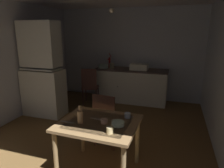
% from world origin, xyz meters
% --- Properties ---
extents(ground_plane, '(4.94, 4.94, 0.00)m').
position_xyz_m(ground_plane, '(0.00, 0.00, 0.00)').
color(ground_plane, brown).
extents(wall_back, '(4.01, 0.10, 2.45)m').
position_xyz_m(wall_back, '(0.00, 2.02, 1.23)').
color(wall_back, silver).
rests_on(wall_back, ground).
extents(wall_left, '(0.10, 4.04, 2.45)m').
position_xyz_m(wall_left, '(-2.01, 0.00, 1.23)').
color(wall_left, silver).
rests_on(wall_left, ground).
extents(hutch_cabinet, '(0.90, 0.47, 2.05)m').
position_xyz_m(hutch_cabinet, '(-1.49, 0.18, 0.96)').
color(hutch_cabinet, silver).
rests_on(hutch_cabinet, ground).
extents(counter_cabinet, '(1.89, 0.64, 0.88)m').
position_xyz_m(counter_cabinet, '(0.17, 1.65, 0.44)').
color(counter_cabinet, silver).
rests_on(counter_cabinet, ground).
extents(sink_basin, '(0.44, 0.34, 0.15)m').
position_xyz_m(sink_basin, '(0.37, 1.65, 0.96)').
color(sink_basin, white).
rests_on(sink_basin, counter_cabinet).
extents(hand_pump, '(0.05, 0.27, 0.39)m').
position_xyz_m(hand_pump, '(-0.45, 1.70, 1.05)').
color(hand_pump, '#B21E19').
rests_on(hand_pump, counter_cabinet).
extents(mixing_bowl_counter, '(0.27, 0.27, 0.10)m').
position_xyz_m(mixing_bowl_counter, '(-0.60, 1.60, 0.93)').
color(mixing_bowl_counter, '#ADD1C1').
rests_on(mixing_bowl_counter, counter_cabinet).
extents(stoneware_crock, '(0.13, 0.13, 0.13)m').
position_xyz_m(stoneware_crock, '(-0.38, 1.67, 0.95)').
color(stoneware_crock, beige).
rests_on(stoneware_crock, counter_cabinet).
extents(dining_table, '(1.01, 0.85, 0.73)m').
position_xyz_m(dining_table, '(0.40, -1.26, 0.63)').
color(dining_table, '#98764B').
rests_on(dining_table, ground).
extents(chair_far_side, '(0.45, 0.45, 0.91)m').
position_xyz_m(chair_far_side, '(0.28, -0.61, 0.49)').
color(chair_far_side, '#4B2E21').
rests_on(chair_far_side, ground).
extents(chair_by_counter, '(0.48, 0.48, 0.96)m').
position_xyz_m(chair_by_counter, '(-0.77, 1.08, 0.50)').
color(chair_by_counter, '#4A2A24').
rests_on(chair_by_counter, ground).
extents(serving_bowl_wide, '(0.16, 0.16, 0.05)m').
position_xyz_m(serving_bowl_wide, '(0.66, -1.28, 0.75)').
color(serving_bowl_wide, '#ADD1C1').
rests_on(serving_bowl_wide, dining_table).
extents(mug_tall, '(0.08, 0.08, 0.06)m').
position_xyz_m(mug_tall, '(0.47, -1.27, 0.76)').
color(mug_tall, tan).
rests_on(mug_tall, dining_table).
extents(teacup_mint, '(0.08, 0.08, 0.07)m').
position_xyz_m(teacup_mint, '(0.71, -1.02, 0.76)').
color(teacup_mint, '#9EB2C6').
rests_on(teacup_mint, dining_table).
extents(teacup_cream, '(0.08, 0.08, 0.08)m').
position_xyz_m(teacup_cream, '(0.62, -1.49, 0.77)').
color(teacup_cream, beige).
rests_on(teacup_cream, dining_table).
extents(glass_bottle, '(0.08, 0.08, 0.23)m').
position_xyz_m(glass_bottle, '(0.18, -1.35, 0.82)').
color(glass_bottle, olive).
rests_on(glass_bottle, dining_table).
extents(table_knife, '(0.20, 0.02, 0.00)m').
position_xyz_m(table_knife, '(0.02, -1.39, 0.73)').
color(table_knife, silver).
rests_on(table_knife, dining_table).
extents(teaspoon_near_bowl, '(0.16, 0.05, 0.00)m').
position_xyz_m(teaspoon_near_bowl, '(0.33, -1.19, 0.73)').
color(teaspoon_near_bowl, beige).
rests_on(teaspoon_near_bowl, dining_table).
extents(pendant_bulb, '(0.08, 0.08, 0.08)m').
position_xyz_m(pendant_bulb, '(0.17, -0.04, 2.18)').
color(pendant_bulb, '#F9EFCC').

